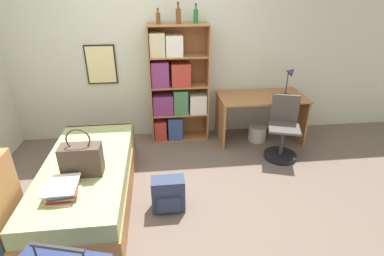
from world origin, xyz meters
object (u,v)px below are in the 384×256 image
bookcase (174,89)px  desk_chair (282,138)px  book_stack_on_bed (63,190)px  backpack (168,195)px  desk (261,109)px  waste_bin (257,133)px  bed (89,181)px  desk_lamp (290,76)px  bottle_brown (178,16)px  bottle_green (158,18)px  handbag (82,159)px  bottle_clear (196,16)px

bookcase → desk_chair: 1.69m
book_stack_on_bed → backpack: book_stack_on_bed is taller
desk → waste_bin: 0.39m
backpack → bookcase: bearing=83.9°
desk → backpack: (-1.47, -1.49, -0.31)m
backpack → waste_bin: bearing=44.8°
desk_chair → desk: bearing=103.7°
bed → desk_lamp: bearing=24.2°
backpack → bottle_brown: bearing=81.0°
bottle_green → desk_chair: 2.33m
bottle_brown → waste_bin: bearing=-10.9°
book_stack_on_bed → bottle_brown: bottle_brown is taller
bookcase → desk_chair: bearing=-26.9°
desk_lamp → backpack: size_ratio=1.16×
bottle_brown → desk: size_ratio=0.21×
desk → handbag: bearing=-148.0°
desk_lamp → desk_chair: desk_lamp is taller
bottle_clear → waste_bin: (0.94, -0.25, -1.70)m
handbag → desk_chair: 2.62m
bottle_clear → desk_lamp: 1.61m
bed → desk_chair: 2.56m
handbag → backpack: (0.83, -0.05, -0.47)m
bottle_clear → waste_bin: bearing=-14.8°
bottle_clear → desk_lamp: size_ratio=0.57×
bottle_green → waste_bin: 2.23m
bottle_green → book_stack_on_bed: bearing=-116.1°
bed → backpack: 0.91m
bed → bottle_green: bottle_green is taller
handbag → book_stack_on_bed: (-0.12, -0.32, -0.11)m
handbag → desk_chair: handbag is taller
waste_bin → bottle_green: bearing=171.3°
book_stack_on_bed → bottle_green: bearing=63.9°
bed → book_stack_on_bed: size_ratio=5.07×
backpack → desk_chair: bearing=29.8°
handbag → desk: handbag is taller
bottle_clear → desk: size_ratio=0.20×
bottle_clear → bottle_brown: bearing=-174.9°
bottle_green → desk: size_ratio=0.16×
bottle_green → desk: bearing=-5.9°
bottle_green → waste_bin: (1.44, -0.22, -1.68)m
bottle_clear → backpack: size_ratio=0.66×
desk_chair → desk_lamp: bearing=65.9°
bottle_brown → bed: bearing=-129.0°
desk → desk_chair: bearing=-76.3°
waste_bin → bottle_clear: bearing=165.2°
bookcase → bottle_brown: size_ratio=6.32×
bottle_brown → desk_lamp: size_ratio=0.61×
desk → backpack: 2.12m
bookcase → waste_bin: size_ratio=6.46×
bottle_clear → waste_bin: size_ratio=0.95×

